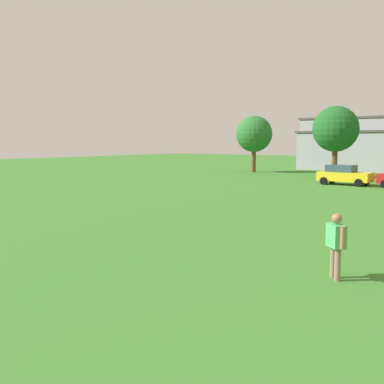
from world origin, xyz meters
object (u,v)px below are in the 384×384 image
parked_car_yellow_0 (344,175)px  tree_left (336,129)px  adult_bystander (336,240)px  tree_far_left (254,134)px

parked_car_yellow_0 → tree_left: (-3.82, 7.55, 3.98)m
adult_bystander → tree_left: tree_left is taller
tree_far_left → tree_left: tree_left is taller
adult_bystander → tree_far_left: 43.66m
parked_car_yellow_0 → tree_far_left: bearing=146.9°
parked_car_yellow_0 → tree_left: tree_left is taller
parked_car_yellow_0 → tree_left: 9.35m
parked_car_yellow_0 → tree_far_left: tree_far_left is taller
tree_far_left → tree_left: size_ratio=0.92×
tree_far_left → tree_left: 10.67m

